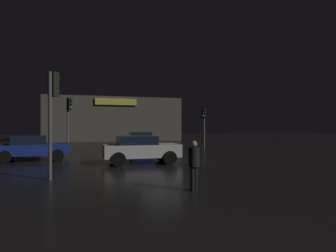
{
  "coord_description": "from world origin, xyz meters",
  "views": [
    {
      "loc": [
        -5.17,
        -17.73,
        2.01
      ],
      "look_at": [
        1.23,
        2.93,
        2.01
      ],
      "focal_mm": 32.03,
      "sensor_mm": 36.0,
      "label": 1
    }
  ],
  "objects_px": {
    "store_building": "(112,120)",
    "pedestrian": "(194,162)",
    "traffic_signal_cross_left": "(52,102)",
    "car_far": "(32,148)",
    "car_crossing": "(140,141)",
    "car_near": "(141,149)",
    "traffic_signal_main": "(204,120)",
    "traffic_signal_opposite": "(69,114)"
  },
  "relations": [
    {
      "from": "traffic_signal_main",
      "to": "traffic_signal_opposite",
      "type": "xyz_separation_m",
      "value": [
        -11.2,
        -0.46,
        0.32
      ]
    },
    {
      "from": "car_near",
      "to": "traffic_signal_main",
      "type": "bearing_deg",
      "value": 48.5
    },
    {
      "from": "car_crossing",
      "to": "pedestrian",
      "type": "bearing_deg",
      "value": -95.47
    },
    {
      "from": "traffic_signal_cross_left",
      "to": "car_near",
      "type": "bearing_deg",
      "value": 42.0
    },
    {
      "from": "traffic_signal_opposite",
      "to": "traffic_signal_cross_left",
      "type": "height_order",
      "value": "traffic_signal_opposite"
    },
    {
      "from": "car_near",
      "to": "traffic_signal_cross_left",
      "type": "bearing_deg",
      "value": -138.0
    },
    {
      "from": "traffic_signal_opposite",
      "to": "car_far",
      "type": "distance_m",
      "value": 5.59
    },
    {
      "from": "car_crossing",
      "to": "pedestrian",
      "type": "relative_size",
      "value": 2.64
    },
    {
      "from": "car_near",
      "to": "traffic_signal_opposite",
      "type": "bearing_deg",
      "value": 115.66
    },
    {
      "from": "store_building",
      "to": "car_near",
      "type": "height_order",
      "value": "store_building"
    },
    {
      "from": "store_building",
      "to": "pedestrian",
      "type": "bearing_deg",
      "value": -92.44
    },
    {
      "from": "car_crossing",
      "to": "pedestrian",
      "type": "height_order",
      "value": "pedestrian"
    },
    {
      "from": "store_building",
      "to": "car_near",
      "type": "relative_size",
      "value": 4.44
    },
    {
      "from": "traffic_signal_cross_left",
      "to": "car_crossing",
      "type": "height_order",
      "value": "traffic_signal_cross_left"
    },
    {
      "from": "car_far",
      "to": "pedestrian",
      "type": "height_order",
      "value": "pedestrian"
    },
    {
      "from": "car_crossing",
      "to": "store_building",
      "type": "bearing_deg",
      "value": 89.84
    },
    {
      "from": "car_far",
      "to": "pedestrian",
      "type": "distance_m",
      "value": 11.78
    },
    {
      "from": "traffic_signal_main",
      "to": "pedestrian",
      "type": "xyz_separation_m",
      "value": [
        -7.22,
        -15.47,
        -1.66
      ]
    },
    {
      "from": "traffic_signal_cross_left",
      "to": "car_far",
      "type": "bearing_deg",
      "value": 102.93
    },
    {
      "from": "pedestrian",
      "to": "store_building",
      "type": "bearing_deg",
      "value": 87.56
    },
    {
      "from": "traffic_signal_cross_left",
      "to": "pedestrian",
      "type": "distance_m",
      "value": 5.84
    },
    {
      "from": "store_building",
      "to": "pedestrian",
      "type": "distance_m",
      "value": 34.81
    },
    {
      "from": "traffic_signal_cross_left",
      "to": "car_far",
      "type": "distance_m",
      "value": 7.33
    },
    {
      "from": "store_building",
      "to": "car_crossing",
      "type": "distance_m",
      "value": 19.98
    },
    {
      "from": "traffic_signal_opposite",
      "to": "car_far",
      "type": "bearing_deg",
      "value": -111.72
    },
    {
      "from": "traffic_signal_main",
      "to": "traffic_signal_cross_left",
      "type": "relative_size",
      "value": 0.89
    },
    {
      "from": "store_building",
      "to": "car_near",
      "type": "bearing_deg",
      "value": -93.45
    },
    {
      "from": "car_far",
      "to": "traffic_signal_main",
      "type": "bearing_deg",
      "value": 21.89
    },
    {
      "from": "car_near",
      "to": "car_crossing",
      "type": "height_order",
      "value": "car_crossing"
    },
    {
      "from": "traffic_signal_cross_left",
      "to": "pedestrian",
      "type": "relative_size",
      "value": 2.6
    },
    {
      "from": "car_near",
      "to": "pedestrian",
      "type": "relative_size",
      "value": 2.61
    },
    {
      "from": "store_building",
      "to": "car_near",
      "type": "xyz_separation_m",
      "value": [
        -1.66,
        -27.62,
        -2.13
      ]
    },
    {
      "from": "pedestrian",
      "to": "car_crossing",
      "type": "bearing_deg",
      "value": 84.53
    },
    {
      "from": "traffic_signal_cross_left",
      "to": "car_far",
      "type": "height_order",
      "value": "traffic_signal_cross_left"
    },
    {
      "from": "traffic_signal_opposite",
      "to": "pedestrian",
      "type": "bearing_deg",
      "value": -75.13
    },
    {
      "from": "traffic_signal_opposite",
      "to": "car_crossing",
      "type": "relative_size",
      "value": 1.0
    },
    {
      "from": "store_building",
      "to": "traffic_signal_opposite",
      "type": "relative_size",
      "value": 4.37
    },
    {
      "from": "car_near",
      "to": "store_building",
      "type": "bearing_deg",
      "value": 86.55
    },
    {
      "from": "store_building",
      "to": "traffic_signal_opposite",
      "type": "height_order",
      "value": "store_building"
    },
    {
      "from": "store_building",
      "to": "traffic_signal_cross_left",
      "type": "relative_size",
      "value": 4.46
    },
    {
      "from": "traffic_signal_opposite",
      "to": "pedestrian",
      "type": "height_order",
      "value": "traffic_signal_opposite"
    },
    {
      "from": "store_building",
      "to": "traffic_signal_cross_left",
      "type": "distance_m",
      "value": 31.89
    }
  ]
}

